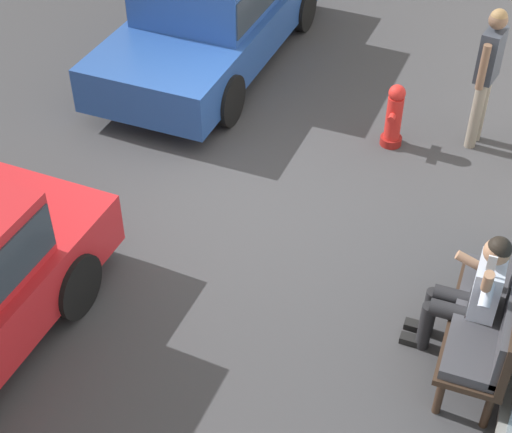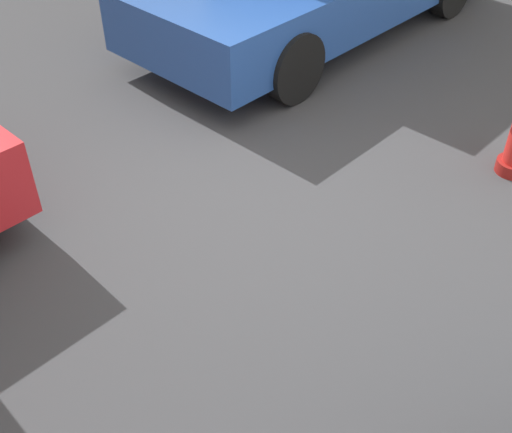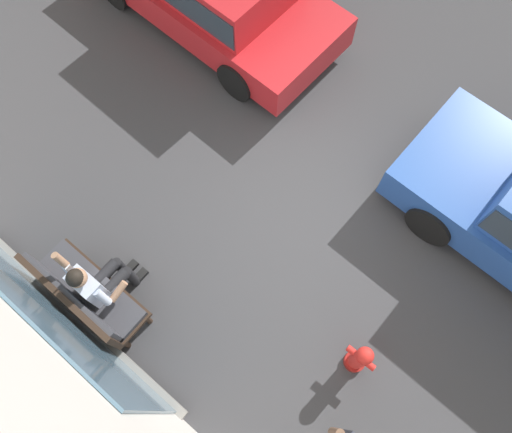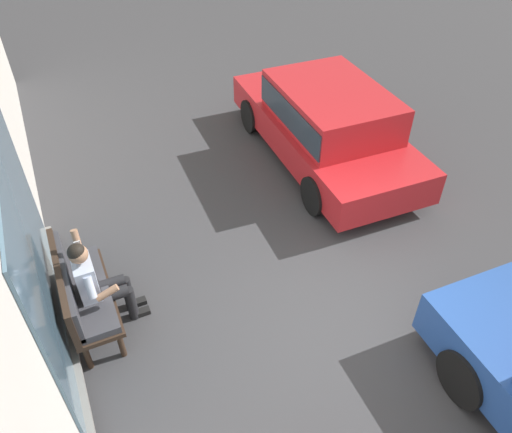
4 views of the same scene
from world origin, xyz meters
name	(u,v)px [view 2 (image 2 of 4)]	position (x,y,z in m)	size (l,w,h in m)	color
ground_plane	(256,188)	(0.00, 0.00, 0.00)	(60.00, 60.00, 0.00)	#38383A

